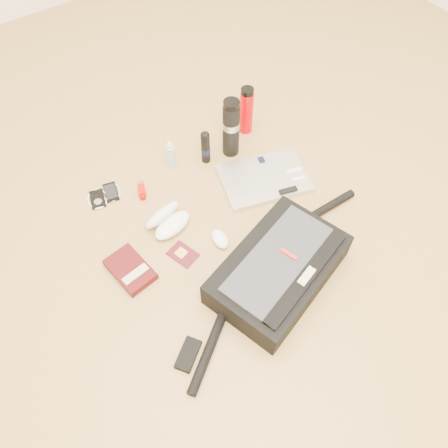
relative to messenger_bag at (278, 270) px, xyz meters
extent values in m
plane|color=#A78145|center=(-0.03, 0.21, -0.06)|extent=(4.00, 4.00, 0.00)
cube|color=black|center=(0.00, 0.00, 0.00)|extent=(0.56, 0.43, 0.12)
cube|color=#2C2F33|center=(0.01, -0.01, 0.06)|extent=(0.48, 0.33, 0.01)
cube|color=black|center=(0.03, -0.10, 0.06)|extent=(0.44, 0.17, 0.02)
cube|color=beige|center=(0.03, -0.10, 0.07)|extent=(0.08, 0.05, 0.02)
cube|color=red|center=(0.04, 0.00, 0.07)|extent=(0.03, 0.07, 0.02)
cylinder|color=black|center=(-0.35, -0.08, -0.05)|extent=(0.27, 0.20, 0.03)
cylinder|color=black|center=(0.34, 0.12, -0.05)|extent=(0.31, 0.04, 0.03)
cube|color=black|center=(-0.42, -0.05, -0.05)|extent=(0.12, 0.11, 0.02)
cube|color=silver|center=(0.25, 0.40, -0.05)|extent=(0.42, 0.35, 0.02)
cube|color=black|center=(0.30, 0.48, -0.04)|extent=(0.04, 0.04, 0.00)
cube|color=silver|center=(0.38, 0.35, -0.04)|extent=(0.07, 0.04, 0.01)
cube|color=silver|center=(0.36, 0.30, -0.04)|extent=(0.06, 0.03, 0.01)
cube|color=black|center=(0.29, 0.28, -0.03)|extent=(0.08, 0.04, 0.01)
cube|color=#3E0A0C|center=(-0.42, 0.34, -0.05)|extent=(0.14, 0.20, 0.03)
cube|color=beige|center=(-0.36, 0.34, -0.05)|extent=(0.03, 0.17, 0.03)
cube|color=beige|center=(-0.42, 0.30, -0.03)|extent=(0.10, 0.04, 0.00)
cube|color=#4A0D18|center=(-0.23, 0.29, -0.06)|extent=(0.11, 0.13, 0.00)
cube|color=#F0B540|center=(-0.23, 0.29, -0.06)|extent=(0.05, 0.05, 0.00)
ellipsoid|color=white|center=(-0.08, 0.25, -0.05)|extent=(0.07, 0.10, 0.03)
ellipsoid|color=white|center=(-0.19, 0.41, -0.04)|extent=(0.18, 0.12, 0.05)
ellipsoid|color=white|center=(-0.21, 0.46, -0.02)|extent=(0.18, 0.12, 0.10)
ellipsoid|color=black|center=(-0.23, 0.40, -0.04)|extent=(0.05, 0.04, 0.02)
ellipsoid|color=black|center=(-0.16, 0.42, -0.04)|extent=(0.05, 0.04, 0.02)
cylinder|color=black|center=(-0.19, 0.41, -0.03)|extent=(0.03, 0.01, 0.01)
cube|color=black|center=(-0.37, 0.71, -0.06)|extent=(0.08, 0.11, 0.01)
cylinder|color=gray|center=(-0.38, 0.69, -0.05)|extent=(0.04, 0.04, 0.00)
torus|color=white|center=(-0.37, 0.71, -0.06)|extent=(0.10, 0.10, 0.01)
cube|color=black|center=(-0.31, 0.71, -0.06)|extent=(0.08, 0.11, 0.01)
cube|color=black|center=(-0.31, 0.71, -0.05)|extent=(0.06, 0.09, 0.00)
torus|color=silver|center=(-0.31, 0.71, -0.06)|extent=(0.10, 0.10, 0.01)
cube|color=#AC1001|center=(-0.20, 0.64, -0.05)|extent=(0.05, 0.06, 0.03)
cube|color=#A50100|center=(-0.22, 0.61, -0.05)|extent=(0.03, 0.03, 0.02)
cylinder|color=#959597|center=(-0.19, 0.67, -0.05)|extent=(0.03, 0.04, 0.02)
cylinder|color=#9ABFCE|center=(-0.02, 0.70, -0.01)|extent=(0.04, 0.04, 0.10)
cylinder|color=silver|center=(-0.02, 0.70, 0.05)|extent=(0.03, 0.03, 0.02)
cylinder|color=white|center=(-0.02, 0.70, 0.06)|extent=(0.02, 0.02, 0.01)
cylinder|color=black|center=(0.12, 0.63, 0.01)|extent=(0.04, 0.04, 0.16)
cylinder|color=black|center=(0.12, 0.63, 0.00)|extent=(0.04, 0.04, 0.03)
ellipsoid|color=black|center=(0.12, 0.63, 0.09)|extent=(0.04, 0.04, 0.02)
cylinder|color=black|center=(0.24, 0.62, 0.06)|extent=(0.09, 0.09, 0.26)
cylinder|color=#A09FA2|center=(0.24, 0.62, 0.10)|extent=(0.09, 0.09, 0.03)
cylinder|color=black|center=(0.24, 0.62, 0.20)|extent=(0.08, 0.08, 0.03)
cylinder|color=#CF0008|center=(0.38, 0.69, 0.04)|extent=(0.07, 0.07, 0.21)
cylinder|color=black|center=(0.38, 0.69, 0.16)|extent=(0.06, 0.06, 0.02)
camera|label=1|loc=(-0.59, -0.49, 1.37)|focal=35.00mm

